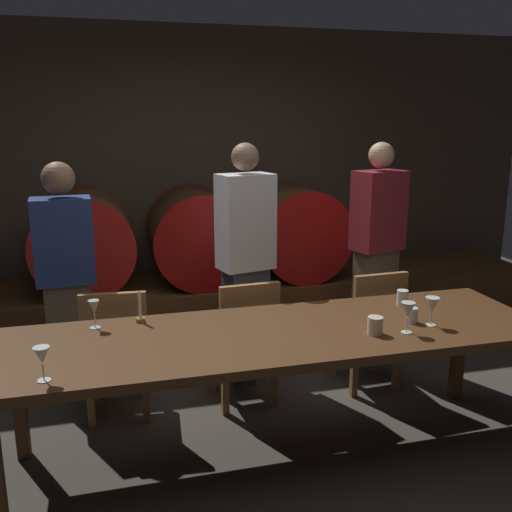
{
  "coord_description": "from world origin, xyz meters",
  "views": [
    {
      "loc": [
        -0.76,
        -2.82,
        1.9
      ],
      "look_at": [
        0.06,
        0.28,
        1.12
      ],
      "focal_mm": 39.84,
      "sensor_mm": 36.0,
      "label": 1
    }
  ],
  "objects": [
    {
      "name": "ground_plane",
      "position": [
        0.0,
        0.0,
        0.0
      ],
      "size": [
        9.21,
        9.21,
        0.0
      ],
      "primitive_type": "plane",
      "color": "#3F3A33"
    },
    {
      "name": "back_wall",
      "position": [
        0.0,
        2.64,
        1.36
      ],
      "size": [
        7.08,
        0.24,
        2.73
      ],
      "primitive_type": "cube",
      "color": "#473A2D",
      "rests_on": "ground"
    },
    {
      "name": "barrel_shelf",
      "position": [
        0.0,
        2.09,
        0.24
      ],
      "size": [
        6.38,
        0.9,
        0.47
      ],
      "primitive_type": "cube",
      "color": "brown",
      "rests_on": "ground"
    },
    {
      "name": "wine_barrel_left",
      "position": [
        -0.96,
        2.09,
        0.88
      ],
      "size": [
        0.83,
        0.81,
        0.83
      ],
      "color": "brown",
      "rests_on": "barrel_shelf"
    },
    {
      "name": "wine_barrel_center",
      "position": [
        0.0,
        2.09,
        0.88
      ],
      "size": [
        0.83,
        0.81,
        0.83
      ],
      "color": "#513319",
      "rests_on": "barrel_shelf"
    },
    {
      "name": "wine_barrel_right",
      "position": [
        0.92,
        2.09,
        0.88
      ],
      "size": [
        0.83,
        0.81,
        0.83
      ],
      "color": "brown",
      "rests_on": "barrel_shelf"
    },
    {
      "name": "dining_table",
      "position": [
        0.11,
        -0.05,
        0.71
      ],
      "size": [
        2.98,
        0.88,
        0.78
      ],
      "color": "#4C2D16",
      "rests_on": "ground"
    },
    {
      "name": "chair_left",
      "position": [
        -0.75,
        0.66,
        0.49
      ],
      "size": [
        0.43,
        0.43,
        0.88
      ],
      "rotation": [
        0.0,
        0.0,
        3.06
      ],
      "color": "olive",
      "rests_on": "ground"
    },
    {
      "name": "chair_center",
      "position": [
        0.08,
        0.62,
        0.49
      ],
      "size": [
        0.43,
        0.43,
        0.88
      ],
      "rotation": [
        0.0,
        0.0,
        3.21
      ],
      "color": "olive",
      "rests_on": "ground"
    },
    {
      "name": "chair_right",
      "position": [
        1.0,
        0.64,
        0.49
      ],
      "size": [
        0.42,
        0.42,
        0.88
      ],
      "rotation": [
        0.0,
        0.0,
        3.2
      ],
      "color": "olive",
      "rests_on": "ground"
    },
    {
      "name": "guest_left",
      "position": [
        -1.05,
        1.06,
        0.84
      ],
      "size": [
        0.4,
        0.27,
        1.63
      ],
      "rotation": [
        0.0,
        0.0,
        3.22
      ],
      "color": "brown",
      "rests_on": "ground"
    },
    {
      "name": "guest_center",
      "position": [
        0.19,
        1.04,
        0.89
      ],
      "size": [
        0.43,
        0.32,
        1.74
      ],
      "rotation": [
        0.0,
        0.0,
        3.38
      ],
      "color": "#33384C",
      "rests_on": "ground"
    },
    {
      "name": "guest_right",
      "position": [
        1.26,
        1.11,
        0.89
      ],
      "size": [
        0.43,
        0.34,
        1.73
      ],
      "rotation": [
        0.0,
        0.0,
        3.42
      ],
      "color": "brown",
      "rests_on": "ground"
    },
    {
      "name": "candle_center",
      "position": [
        -0.61,
        0.29,
        0.83
      ],
      "size": [
        0.05,
        0.05,
        0.19
      ],
      "color": "olive",
      "rests_on": "dining_table"
    },
    {
      "name": "wine_glass_far_left",
      "position": [
        -1.07,
        -0.36,
        0.89
      ],
      "size": [
        0.07,
        0.07,
        0.16
      ],
      "color": "white",
      "rests_on": "dining_table"
    },
    {
      "name": "wine_glass_center_left",
      "position": [
        -0.86,
        0.26,
        0.89
      ],
      "size": [
        0.06,
        0.06,
        0.16
      ],
      "color": "silver",
      "rests_on": "dining_table"
    },
    {
      "name": "wine_glass_center_right",
      "position": [
        0.77,
        -0.25,
        0.9
      ],
      "size": [
        0.08,
        0.08,
        0.17
      ],
      "color": "silver",
      "rests_on": "dining_table"
    },
    {
      "name": "wine_glass_far_right",
      "position": [
        0.95,
        -0.18,
        0.89
      ],
      "size": [
        0.08,
        0.08,
        0.16
      ],
      "color": "silver",
      "rests_on": "dining_table"
    },
    {
      "name": "cup_left",
      "position": [
        0.59,
        -0.22,
        0.82
      ],
      "size": [
        0.08,
        0.08,
        0.1
      ],
      "primitive_type": "cylinder",
      "color": "beige",
      "rests_on": "dining_table"
    },
    {
      "name": "cup_center",
      "position": [
        0.88,
        -0.11,
        0.82
      ],
      "size": [
        0.06,
        0.06,
        0.09
      ],
      "primitive_type": "cylinder",
      "color": "silver",
      "rests_on": "dining_table"
    },
    {
      "name": "cup_right",
      "position": [
        0.98,
        0.19,
        0.82
      ],
      "size": [
        0.07,
        0.07,
        0.09
      ],
      "primitive_type": "cylinder",
      "color": "white",
      "rests_on": "dining_table"
    }
  ]
}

